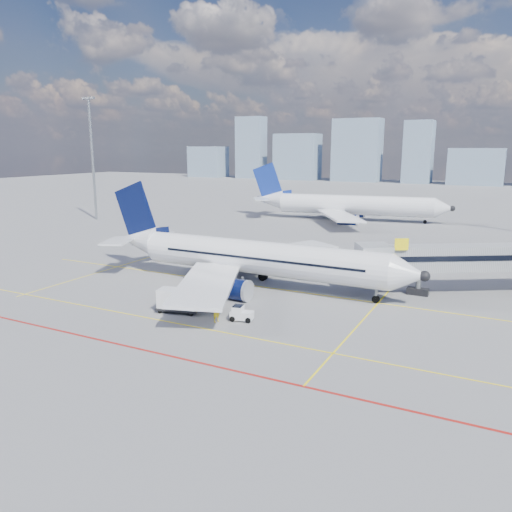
{
  "coord_description": "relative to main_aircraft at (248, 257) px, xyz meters",
  "views": [
    {
      "loc": [
        24.83,
        -39.88,
        15.11
      ],
      "look_at": [
        1.48,
        5.73,
        4.0
      ],
      "focal_mm": 35.0,
      "sensor_mm": 36.0,
      "label": 1
    }
  ],
  "objects": [
    {
      "name": "floodlight_mast_nw",
      "position": [
        -54.22,
        31.94,
        10.37
      ],
      "size": [
        3.2,
        0.61,
        25.45
      ],
      "color": "gray",
      "rests_on": "ground"
    },
    {
      "name": "jet_bridge",
      "position": [
        24.29,
        8.85,
        0.52
      ],
      "size": [
        23.55,
        15.78,
        6.3
      ],
      "color": "#9A9DA3",
      "rests_on": "ground"
    },
    {
      "name": "apron_markings",
      "position": [
        0.2,
        -11.97,
        -3.22
      ],
      "size": [
        90.0,
        35.12,
        0.01
      ],
      "color": "yellow",
      "rests_on": "ground"
    },
    {
      "name": "main_aircraft",
      "position": [
        0.0,
        0.0,
        0.0
      ],
      "size": [
        38.55,
        33.6,
        11.23
      ],
      "rotation": [
        0.0,
        0.0,
        -0.01
      ],
      "color": "silver",
      "rests_on": "ground"
    },
    {
      "name": "baggage_tug",
      "position": [
        5.07,
        -10.81,
        -2.56
      ],
      "size": [
        2.18,
        1.57,
        1.39
      ],
      "rotation": [
        0.0,
        0.0,
        0.2
      ],
      "color": "silver",
      "rests_on": "ground"
    },
    {
      "name": "cargo_dolly",
      "position": [
        -1.26,
        -11.43,
        -2.01
      ],
      "size": [
        4.32,
        2.64,
        2.21
      ],
      "rotation": [
        0.0,
        0.0,
        0.22
      ],
      "color": "black",
      "rests_on": "ground"
    },
    {
      "name": "ground",
      "position": [
        0.78,
        -8.06,
        -3.22
      ],
      "size": [
        420.0,
        420.0,
        0.0
      ],
      "primitive_type": "plane",
      "color": "gray",
      "rests_on": "ground"
    },
    {
      "name": "distant_skyline",
      "position": [
        -1.0,
        181.94,
        8.62
      ],
      "size": [
        255.57,
        13.87,
        30.54
      ],
      "color": "gray",
      "rests_on": "ground"
    },
    {
      "name": "second_aircraft",
      "position": [
        -5.64,
        55.3,
        -0.0
      ],
      "size": [
        42.58,
        36.95,
        12.48
      ],
      "rotation": [
        0.0,
        0.0,
        0.14
      ],
      "color": "silver",
      "rests_on": "ground"
    },
    {
      "name": "belt_loader",
      "position": [
        -4.64,
        -2.16,
        -2.63
      ],
      "size": [
        5.68,
        1.75,
        2.3
      ],
      "rotation": [
        0.0,
        0.0,
        0.06
      ],
      "color": "black",
      "rests_on": "ground"
    },
    {
      "name": "ramp_worker",
      "position": [
        3.34,
        -12.12,
        -2.25
      ],
      "size": [
        0.71,
        0.84,
        1.95
      ],
      "primitive_type": "imported",
      "rotation": [
        0.0,
        0.0,
        1.18
      ],
      "color": "yellow",
      "rests_on": "ground"
    }
  ]
}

